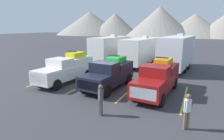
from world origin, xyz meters
The scene contains 14 objects.
ground_plane centered at (0.00, 0.00, 0.00)m, with size 240.00×240.00×0.00m, color #38383D.
pickup_truck_a centered at (-3.84, 0.34, 1.20)m, with size 2.37×5.81×2.63m.
pickup_truck_b centered at (0.19, 0.45, 1.16)m, with size 2.51×5.40×2.50m.
pickup_truck_c centered at (3.96, 0.68, 1.17)m, with size 2.38×5.99×2.54m.
lot_stripe_a centered at (-5.86, 0.41, 0.00)m, with size 0.12×5.50×0.01m, color gold.
lot_stripe_b centered at (-1.95, 0.41, 0.00)m, with size 0.12×5.50×0.01m, color gold.
lot_stripe_c centered at (1.95, 0.41, 0.00)m, with size 0.12×5.50×0.01m, color gold.
lot_stripe_d centered at (5.86, 0.41, 0.00)m, with size 0.12×5.50×0.01m, color gold.
camper_trailer_a centered at (-3.97, 9.38, 1.99)m, with size 3.06×7.81×3.77m.
camper_trailer_b centered at (0.01, 9.95, 1.93)m, with size 3.24×8.90×3.66m.
camper_trailer_c centered at (4.27, 9.19, 2.10)m, with size 3.27×8.76×4.00m.
person_a centered at (6.22, -3.75, 1.01)m, with size 0.33×0.32×1.75m.
person_b centered at (1.91, -4.16, 1.00)m, with size 0.33×0.31×1.74m.
mountain_ridge centered at (-0.76, 88.38, 6.68)m, with size 163.64×48.93×15.24m.
Camera 1 is at (6.46, -12.53, 4.70)m, focal length 30.32 mm.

